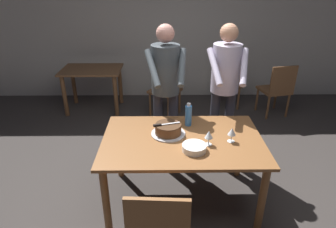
{
  "coord_description": "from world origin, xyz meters",
  "views": [
    {
      "loc": [
        -0.17,
        -2.44,
        2.19
      ],
      "look_at": [
        -0.14,
        0.24,
        0.9
      ],
      "focal_mm": 31.21,
      "sensor_mm": 36.0,
      "label": 1
    }
  ],
  "objects_px": {
    "main_dining_table": "(182,148)",
    "background_table": "(92,78)",
    "person_cutting_cake": "(166,82)",
    "background_chair_2": "(228,82)",
    "water_bottle": "(188,115)",
    "plate_stack": "(194,148)",
    "cake_knife": "(161,125)",
    "wine_glass_near": "(232,132)",
    "wine_glass_far": "(209,135)",
    "person_standing_beside": "(225,81)",
    "cake_on_platter": "(168,130)",
    "background_chair_1": "(169,88)",
    "background_chair_0": "(277,88)"
  },
  "relations": [
    {
      "from": "water_bottle",
      "to": "person_standing_beside",
      "type": "height_order",
      "value": "person_standing_beside"
    },
    {
      "from": "plate_stack",
      "to": "person_cutting_cake",
      "type": "distance_m",
      "value": 1.0
    },
    {
      "from": "person_cutting_cake",
      "to": "background_table",
      "type": "bearing_deg",
      "value": 127.25
    },
    {
      "from": "background_chair_1",
      "to": "cake_knife",
      "type": "bearing_deg",
      "value": -92.98
    },
    {
      "from": "main_dining_table",
      "to": "person_standing_beside",
      "type": "xyz_separation_m",
      "value": [
        0.52,
        0.74,
        0.43
      ]
    },
    {
      "from": "background_chair_2",
      "to": "cake_knife",
      "type": "bearing_deg",
      "value": -116.31
    },
    {
      "from": "main_dining_table",
      "to": "cake_on_platter",
      "type": "distance_m",
      "value": 0.23
    },
    {
      "from": "cake_knife",
      "to": "background_chair_0",
      "type": "xyz_separation_m",
      "value": [
        1.89,
        1.98,
        -0.37
      ]
    },
    {
      "from": "plate_stack",
      "to": "person_standing_beside",
      "type": "relative_size",
      "value": 0.13
    },
    {
      "from": "wine_glass_near",
      "to": "background_chair_0",
      "type": "relative_size",
      "value": 0.16
    },
    {
      "from": "person_standing_beside",
      "to": "plate_stack",
      "type": "bearing_deg",
      "value": -114.39
    },
    {
      "from": "cake_knife",
      "to": "wine_glass_far",
      "type": "bearing_deg",
      "value": -22.63
    },
    {
      "from": "background_chair_0",
      "to": "wine_glass_far",
      "type": "bearing_deg",
      "value": -123.78
    },
    {
      "from": "main_dining_table",
      "to": "cake_on_platter",
      "type": "xyz_separation_m",
      "value": [
        -0.14,
        0.09,
        0.15
      ]
    },
    {
      "from": "cake_on_platter",
      "to": "background_chair_0",
      "type": "relative_size",
      "value": 0.38
    },
    {
      "from": "plate_stack",
      "to": "background_table",
      "type": "relative_size",
      "value": 0.22
    },
    {
      "from": "plate_stack",
      "to": "cake_on_platter",
      "type": "bearing_deg",
      "value": 127.35
    },
    {
      "from": "wine_glass_near",
      "to": "water_bottle",
      "type": "height_order",
      "value": "water_bottle"
    },
    {
      "from": "wine_glass_near",
      "to": "person_standing_beside",
      "type": "xyz_separation_m",
      "value": [
        0.07,
        0.8,
        0.22
      ]
    },
    {
      "from": "person_standing_beside",
      "to": "background_chair_1",
      "type": "xyz_separation_m",
      "value": [
        -0.63,
        1.34,
        -0.58
      ]
    },
    {
      "from": "wine_glass_far",
      "to": "background_chair_2",
      "type": "distance_m",
      "value": 2.62
    },
    {
      "from": "cake_knife",
      "to": "main_dining_table",
      "type": "bearing_deg",
      "value": -19.48
    },
    {
      "from": "wine_glass_near",
      "to": "background_table",
      "type": "bearing_deg",
      "value": 127.78
    },
    {
      "from": "cake_knife",
      "to": "wine_glass_far",
      "type": "xyz_separation_m",
      "value": [
        0.44,
        -0.18,
        -0.01
      ]
    },
    {
      "from": "main_dining_table",
      "to": "background_chair_1",
      "type": "bearing_deg",
      "value": 92.8
    },
    {
      "from": "background_table",
      "to": "background_chair_0",
      "type": "height_order",
      "value": "background_chair_0"
    },
    {
      "from": "wine_glass_far",
      "to": "background_table",
      "type": "height_order",
      "value": "wine_glass_far"
    },
    {
      "from": "plate_stack",
      "to": "wine_glass_far",
      "type": "relative_size",
      "value": 1.53
    },
    {
      "from": "main_dining_table",
      "to": "background_chair_1",
      "type": "relative_size",
      "value": 1.72
    },
    {
      "from": "main_dining_table",
      "to": "water_bottle",
      "type": "relative_size",
      "value": 6.19
    },
    {
      "from": "wine_glass_far",
      "to": "background_chair_1",
      "type": "xyz_separation_m",
      "value": [
        -0.34,
        2.19,
        -0.36
      ]
    },
    {
      "from": "cake_knife",
      "to": "person_standing_beside",
      "type": "relative_size",
      "value": 0.15
    },
    {
      "from": "main_dining_table",
      "to": "wine_glass_near",
      "type": "relative_size",
      "value": 10.75
    },
    {
      "from": "main_dining_table",
      "to": "person_standing_beside",
      "type": "height_order",
      "value": "person_standing_beside"
    },
    {
      "from": "main_dining_table",
      "to": "plate_stack",
      "type": "distance_m",
      "value": 0.27
    },
    {
      "from": "person_standing_beside",
      "to": "background_chair_2",
      "type": "bearing_deg",
      "value": 75.91
    },
    {
      "from": "main_dining_table",
      "to": "background_table",
      "type": "relative_size",
      "value": 1.55
    },
    {
      "from": "cake_knife",
      "to": "background_chair_1",
      "type": "xyz_separation_m",
      "value": [
        0.1,
        2.01,
        -0.37
      ]
    },
    {
      "from": "cake_on_platter",
      "to": "background_chair_2",
      "type": "distance_m",
      "value": 2.55
    },
    {
      "from": "cake_on_platter",
      "to": "background_chair_1",
      "type": "bearing_deg",
      "value": 88.98
    },
    {
      "from": "wine_glass_near",
      "to": "background_chair_1",
      "type": "relative_size",
      "value": 0.16
    },
    {
      "from": "background_table",
      "to": "background_chair_0",
      "type": "xyz_separation_m",
      "value": [
        3.09,
        -0.31,
        -0.09
      ]
    },
    {
      "from": "person_standing_beside",
      "to": "cake_on_platter",
      "type": "bearing_deg",
      "value": -135.63
    },
    {
      "from": "main_dining_table",
      "to": "plate_stack",
      "type": "relative_size",
      "value": 7.04
    },
    {
      "from": "person_cutting_cake",
      "to": "background_chair_2",
      "type": "relative_size",
      "value": 1.91
    },
    {
      "from": "background_chair_1",
      "to": "background_chair_2",
      "type": "distance_m",
      "value": 1.08
    },
    {
      "from": "plate_stack",
      "to": "wine_glass_near",
      "type": "height_order",
      "value": "wine_glass_near"
    },
    {
      "from": "cake_on_platter",
      "to": "person_standing_beside",
      "type": "relative_size",
      "value": 0.2
    },
    {
      "from": "water_bottle",
      "to": "person_cutting_cake",
      "type": "distance_m",
      "value": 0.53
    },
    {
      "from": "main_dining_table",
      "to": "background_chair_2",
      "type": "distance_m",
      "value": 2.57
    }
  ]
}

